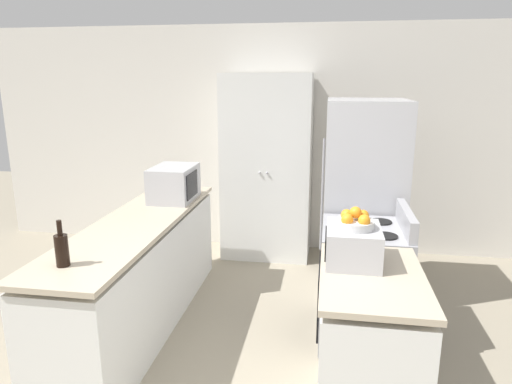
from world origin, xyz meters
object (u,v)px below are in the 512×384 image
at_px(toaster_oven, 353,245).
at_px(stove, 362,283).
at_px(pantry_cabinet, 267,168).
at_px(microwave, 174,183).
at_px(fruit_bowl, 355,221).
at_px(wine_bottle, 62,249).
at_px(refrigerator, 363,201).

bearing_deg(toaster_oven, stove, 79.02).
bearing_deg(pantry_cabinet, stove, -59.17).
bearing_deg(microwave, pantry_cabinet, 55.61).
height_order(pantry_cabinet, fruit_bowl, pantry_cabinet).
xyz_separation_m(stove, toaster_oven, (-0.13, -0.67, 0.56)).
bearing_deg(microwave, toaster_oven, -38.67).
bearing_deg(toaster_oven, wine_bottle, -168.88).
relative_size(microwave, wine_bottle, 1.79).
bearing_deg(pantry_cabinet, fruit_bowl, -69.92).
distance_m(microwave, wine_bottle, 1.60).
bearing_deg(pantry_cabinet, toaster_oven, -69.88).
relative_size(pantry_cabinet, toaster_oven, 5.20).
xyz_separation_m(refrigerator, fruit_bowl, (-0.15, -1.46, 0.26)).
xyz_separation_m(pantry_cabinet, microwave, (-0.72, -1.05, 0.03)).
bearing_deg(fruit_bowl, toaster_oven, 104.95).
xyz_separation_m(microwave, wine_bottle, (-0.15, -1.59, -0.05)).
bearing_deg(toaster_oven, fruit_bowl, -75.05).
xyz_separation_m(microwave, fruit_bowl, (1.57, -1.27, 0.11)).
distance_m(wine_bottle, fruit_bowl, 1.76).
relative_size(stove, fruit_bowl, 4.64).
xyz_separation_m(pantry_cabinet, wine_bottle, (-0.88, -2.65, -0.02)).
relative_size(refrigerator, toaster_oven, 4.61).
distance_m(refrigerator, microwave, 1.74).
height_order(stove, wine_bottle, wine_bottle).
height_order(wine_bottle, fruit_bowl, fruit_bowl).
xyz_separation_m(wine_bottle, toaster_oven, (1.72, 0.34, 0.01)).
bearing_deg(wine_bottle, toaster_oven, 11.12).
relative_size(toaster_oven, fruit_bowl, 1.73).
distance_m(stove, refrigerator, 0.90).
bearing_deg(stove, fruit_bowl, -100.32).
relative_size(pantry_cabinet, microwave, 4.00).
relative_size(pantry_cabinet, refrigerator, 1.13).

